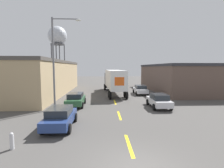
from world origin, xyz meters
name	(u,v)px	position (x,y,z in m)	size (l,w,h in m)	color
road_centerline	(119,115)	(0.00, 8.59, 0.00)	(0.20, 15.41, 0.01)	yellow
warehouse_left	(37,77)	(-12.70, 22.74, 2.78)	(10.09, 24.43, 5.56)	tan
warehouse_right	(183,77)	(13.79, 25.42, 2.51)	(12.29, 19.68, 5.02)	brown
semi_truck	(114,80)	(0.28, 22.31, 2.38)	(3.36, 13.20, 3.98)	black
parked_car_right_far	(140,89)	(4.66, 21.30, 0.79)	(2.00, 4.29, 1.51)	silver
parked_car_left_far	(76,99)	(-4.66, 12.81, 0.79)	(2.00, 4.29, 1.51)	#2D5B38
parked_car_right_mid	(159,100)	(4.66, 11.59, 0.79)	(2.00, 4.29, 1.51)	silver
parked_car_left_near	(60,117)	(-4.66, 5.58, 0.79)	(2.00, 4.29, 1.51)	navy
water_tower	(57,37)	(-14.98, 46.04, 13.52)	(5.44, 5.44, 16.48)	#47474C
street_lamp	(56,57)	(-6.31, 11.32, 5.46)	(2.99, 0.32, 9.50)	slate
fire_hydrant	(12,141)	(-6.42, 2.18, 0.46)	(0.22, 0.22, 0.93)	silver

